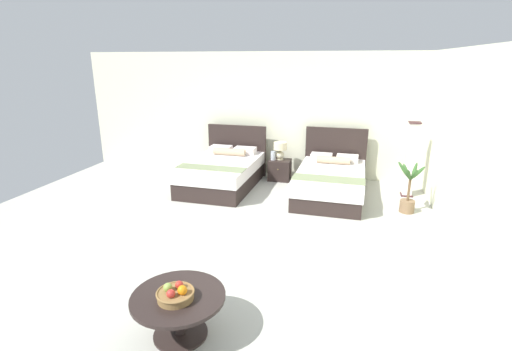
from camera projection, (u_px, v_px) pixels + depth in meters
ground_plane at (247, 236)px, 5.76m from camera, size 9.62×10.33×0.02m
wall_back at (286, 115)px, 8.48m from camera, size 9.62×0.12×2.74m
wall_side_right at (472, 153)px, 5.04m from camera, size 0.12×5.93×2.74m
bed_near_window at (223, 172)px, 7.90m from camera, size 1.41×2.13×1.15m
bed_near_corner at (331, 181)px, 7.41m from camera, size 1.35×2.23×1.17m
nightstand at (280, 170)px, 8.36m from camera, size 0.47×0.43×0.46m
table_lamp at (280, 149)px, 8.24m from camera, size 0.29×0.29×0.39m
vase at (273, 156)px, 8.26m from camera, size 0.11×0.11×0.19m
coffee_table at (179, 306)px, 3.57m from camera, size 0.89×0.89×0.44m
fruit_bowl at (175, 294)px, 3.47m from camera, size 0.35×0.35×0.16m
floor_lamp_corner at (410, 160)px, 7.24m from camera, size 0.21×0.21×1.46m
potted_palm at (408, 194)px, 6.55m from camera, size 0.48×0.56×0.91m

